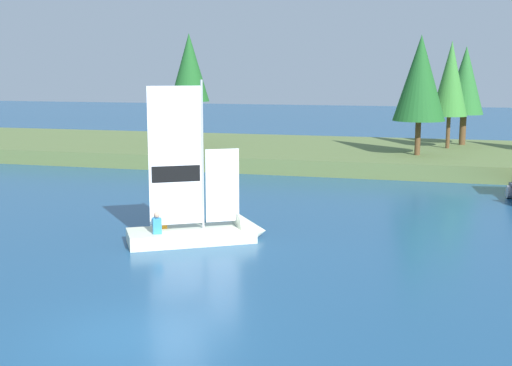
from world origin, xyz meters
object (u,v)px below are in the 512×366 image
shoreline_tree_left (189,68)px  shoreline_tree_midright (465,81)px  sailboat (214,229)px  shoreline_tree_midleft (420,78)px  shoreline_tree_centre (451,79)px

shoreline_tree_left → shoreline_tree_midright: (17.47, 4.82, -0.85)m
sailboat → shoreline_tree_midleft: bearing=40.8°
shoreline_tree_midleft → shoreline_tree_centre: (1.74, 4.08, -0.08)m
shoreline_tree_midright → sailboat: shoreline_tree_midright is taller
shoreline_tree_midleft → shoreline_tree_midright: 7.01m
shoreline_tree_left → shoreline_tree_midleft: shoreline_tree_left is taller
shoreline_tree_midright → shoreline_tree_left: bearing=-164.6°
shoreline_tree_midleft → shoreline_tree_midright: size_ratio=1.07×
shoreline_tree_midright → sailboat: bearing=-109.4°
shoreline_tree_midleft → sailboat: shoreline_tree_midleft is taller
shoreline_tree_midright → sailboat: (-8.85, -25.19, -4.69)m
shoreline_tree_centre → shoreline_tree_midright: shoreline_tree_centre is taller
sailboat → shoreline_tree_left: bearing=81.9°
shoreline_tree_centre → shoreline_tree_midright: bearing=68.0°
shoreline_tree_midleft → shoreline_tree_centre: shoreline_tree_midleft is taller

